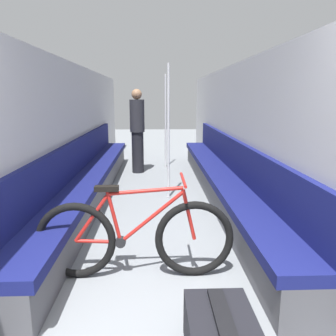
{
  "coord_description": "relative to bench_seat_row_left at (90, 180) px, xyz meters",
  "views": [
    {
      "loc": [
        0.0,
        -1.17,
        1.56
      ],
      "look_at": [
        0.17,
        3.22,
        0.61
      ],
      "focal_mm": 35.0,
      "sensor_mm": 36.0,
      "label": 1
    }
  ],
  "objects": [
    {
      "name": "bicycle",
      "position": [
        0.84,
        -2.29,
        0.06
      ],
      "size": [
        1.72,
        0.46,
        0.89
      ],
      "rotation": [
        0.0,
        0.0,
        0.2
      ],
      "color": "black",
      "rests_on": "ground"
    },
    {
      "name": "wall_left",
      "position": [
        -0.25,
        -0.18,
        0.73
      ],
      "size": [
        0.1,
        10.4,
        2.07
      ],
      "primitive_type": "cube",
      "color": "#B2B2B7",
      "rests_on": "ground"
    },
    {
      "name": "passenger_standing",
      "position": [
        0.65,
        1.84,
        0.59
      ],
      "size": [
        0.3,
        0.3,
        1.72
      ],
      "rotation": [
        0.0,
        0.0,
        -0.41
      ],
      "color": "black",
      "rests_on": "ground"
    },
    {
      "name": "bench_seat_row_left",
      "position": [
        0.0,
        0.0,
        0.0
      ],
      "size": [
        0.47,
        6.2,
        0.93
      ],
      "color": "#4C4C51",
      "rests_on": "ground"
    },
    {
      "name": "wall_right",
      "position": [
        2.31,
        -0.18,
        0.73
      ],
      "size": [
        0.1,
        10.4,
        2.07
      ],
      "primitive_type": "cube",
      "color": "#B2B2B7",
      "rests_on": "ground"
    },
    {
      "name": "grab_pole_far",
      "position": [
        1.25,
        2.36,
        0.69
      ],
      "size": [
        0.08,
        0.08,
        2.05
      ],
      "color": "gray",
      "rests_on": "ground"
    },
    {
      "name": "grab_pole_near",
      "position": [
        1.22,
        0.04,
        0.69
      ],
      "size": [
        0.08,
        0.08,
        2.05
      ],
      "color": "gray",
      "rests_on": "ground"
    },
    {
      "name": "bench_seat_row_right",
      "position": [
        2.06,
        0.0,
        0.0
      ],
      "size": [
        0.47,
        6.2,
        0.93
      ],
      "color": "#4C4C51",
      "rests_on": "ground"
    }
  ]
}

